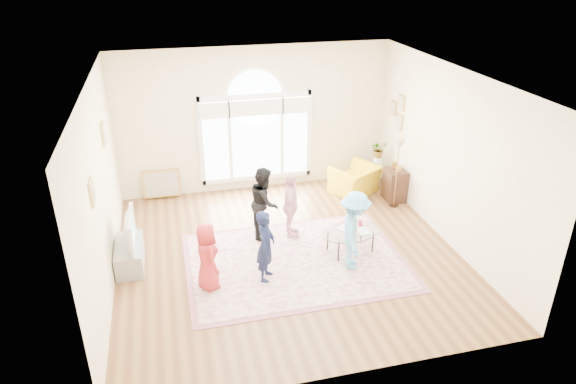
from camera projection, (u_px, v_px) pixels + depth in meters
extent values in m
plane|color=brown|center=(288.00, 254.00, 9.28)|extent=(6.00, 6.00, 0.00)
plane|color=#FFEBC3|center=(255.00, 120.00, 11.22)|extent=(6.00, 0.00, 6.00)
plane|color=#FFEBC3|center=(350.00, 272.00, 5.96)|extent=(6.00, 0.00, 6.00)
plane|color=#FFEBC3|center=(100.00, 191.00, 7.94)|extent=(0.00, 6.00, 6.00)
plane|color=#FFEBC3|center=(450.00, 157.00, 9.24)|extent=(0.00, 6.00, 6.00)
plane|color=white|center=(288.00, 78.00, 7.90)|extent=(6.00, 6.00, 0.00)
cube|color=white|center=(257.00, 177.00, 11.77)|extent=(2.50, 0.08, 0.10)
cube|color=white|center=(255.00, 96.00, 10.95)|extent=(2.50, 0.08, 0.10)
cube|color=white|center=(201.00, 142.00, 11.09)|extent=(0.10, 0.08, 2.00)
cube|color=white|center=(309.00, 134.00, 11.62)|extent=(0.10, 0.08, 2.00)
cube|color=#C6E2FF|center=(216.00, 141.00, 11.16)|extent=(0.55, 0.02, 1.80)
cube|color=#C6E2FF|center=(295.00, 135.00, 11.55)|extent=(0.55, 0.02, 1.80)
cube|color=#C6E2FF|center=(256.00, 138.00, 11.36)|extent=(1.10, 0.02, 1.80)
cylinder|color=#C6E2FF|center=(255.00, 98.00, 10.97)|extent=(1.20, 0.02, 1.20)
cube|color=white|center=(230.00, 140.00, 11.22)|extent=(0.07, 0.04, 1.80)
cube|color=white|center=(282.00, 136.00, 11.47)|extent=(0.07, 0.04, 1.80)
cube|color=white|center=(214.00, 110.00, 10.78)|extent=(0.65, 0.12, 0.35)
cube|color=white|center=(256.00, 107.00, 10.98)|extent=(1.20, 0.12, 0.35)
cube|color=white|center=(296.00, 104.00, 11.17)|extent=(0.65, 0.12, 0.35)
cube|color=tan|center=(103.00, 134.00, 8.87)|extent=(0.03, 0.34, 0.40)
cube|color=#ADA38E|center=(104.00, 134.00, 8.87)|extent=(0.01, 0.28, 0.34)
cube|color=tan|center=(92.00, 192.00, 6.99)|extent=(0.03, 0.30, 0.36)
cube|color=#ADA38E|center=(93.00, 192.00, 6.99)|extent=(0.01, 0.24, 0.30)
cube|color=tan|center=(402.00, 102.00, 10.84)|extent=(0.03, 0.28, 0.34)
cube|color=#ADA38E|center=(401.00, 103.00, 10.83)|extent=(0.01, 0.22, 0.28)
cube|color=tan|center=(400.00, 122.00, 11.02)|extent=(0.03, 0.28, 0.34)
cube|color=#ADA38E|center=(399.00, 122.00, 11.02)|extent=(0.01, 0.22, 0.28)
cube|color=tan|center=(394.00, 108.00, 11.23)|extent=(0.03, 0.26, 0.32)
cube|color=#ADA38E|center=(393.00, 108.00, 11.23)|extent=(0.01, 0.20, 0.26)
cube|color=beige|center=(295.00, 261.00, 9.04)|extent=(3.60, 2.60, 0.02)
cube|color=#99596A|center=(295.00, 262.00, 9.04)|extent=(3.80, 2.80, 0.01)
cube|color=#909398|center=(130.00, 255.00, 8.86)|extent=(0.45, 1.00, 0.42)
imported|color=black|center=(126.00, 230.00, 8.65)|extent=(0.13, 0.98, 0.57)
cube|color=#64E0D3|center=(131.00, 230.00, 8.66)|extent=(0.02, 0.80, 0.46)
ellipsoid|color=silver|center=(351.00, 232.00, 9.17)|extent=(1.22, 0.90, 0.02)
cylinder|color=black|center=(361.00, 233.00, 9.56)|extent=(0.03, 0.03, 0.40)
cylinder|color=black|center=(328.00, 241.00, 9.30)|extent=(0.03, 0.03, 0.40)
cylinder|color=black|center=(373.00, 243.00, 9.23)|extent=(0.03, 0.03, 0.40)
cylinder|color=black|center=(339.00, 252.00, 8.97)|extent=(0.03, 0.03, 0.40)
imported|color=#B2A58C|center=(342.00, 231.00, 9.15)|extent=(0.33, 0.36, 0.03)
imported|color=#B2A58C|center=(358.00, 232.00, 9.13)|extent=(0.22, 0.29, 0.02)
cylinder|color=#C1273D|center=(360.00, 223.00, 9.32)|extent=(0.07, 0.07, 0.12)
imported|color=gold|center=(355.00, 180.00, 11.47)|extent=(1.26, 1.21, 0.63)
cube|color=black|center=(394.00, 185.00, 11.14)|extent=(0.40, 0.50, 0.70)
cylinder|color=black|center=(393.00, 205.00, 11.01)|extent=(0.20, 0.20, 0.02)
cylinder|color=#A98541|center=(396.00, 177.00, 10.72)|extent=(0.02, 0.02, 1.35)
cone|color=#CCB284|center=(399.00, 144.00, 10.41)|extent=(0.31, 0.31, 0.22)
cylinder|color=white|center=(377.00, 171.00, 11.81)|extent=(0.20, 0.20, 0.70)
imported|color=#33722D|center=(379.00, 149.00, 11.58)|extent=(0.39, 0.35, 0.39)
cube|color=tan|center=(163.00, 198.00, 11.36)|extent=(0.80, 0.14, 0.62)
imported|color=#AE272A|center=(207.00, 257.00, 8.12)|extent=(0.50, 0.63, 1.14)
imported|color=#121938|center=(266.00, 246.00, 8.31)|extent=(0.46, 0.53, 1.24)
imported|color=black|center=(265.00, 202.00, 9.59)|extent=(0.67, 0.78, 1.38)
imported|color=#EBABB6|center=(291.00, 206.00, 9.57)|extent=(0.49, 0.80, 1.27)
imported|color=#5FB4E5|center=(354.00, 231.00, 8.59)|extent=(0.79, 1.03, 1.40)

